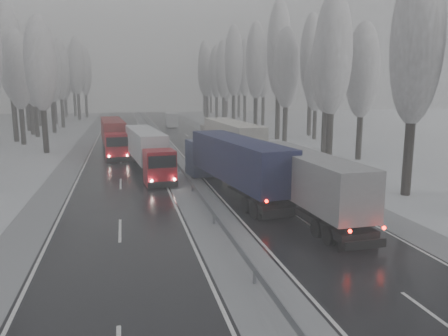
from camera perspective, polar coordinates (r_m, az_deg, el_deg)
name	(u,v)px	position (r m, az deg, el deg)	size (l,w,h in m)	color
carriageway_right	(229,166)	(43.43, 0.64, 0.25)	(7.50, 200.00, 0.03)	black
carriageway_left	(121,171)	(42.24, -13.34, -0.32)	(7.50, 200.00, 0.03)	black
median_slush	(176,168)	(42.52, -6.25, -0.02)	(3.00, 200.00, 0.04)	gray
shoulder_right	(276,164)	(44.84, 6.80, 0.51)	(2.40, 200.00, 0.04)	gray
shoulder_left	(65,173)	(42.58, -20.01, -0.58)	(2.40, 200.00, 0.04)	gray
median_guardrail	(176,162)	(42.40, -6.26, 0.74)	(0.12, 200.00, 0.76)	slate
tree_16	(417,44)	(33.82, 23.88, 14.62)	(3.60, 3.60, 16.53)	black
tree_18	(333,55)	(43.25, 14.04, 14.12)	(3.60, 3.60, 16.58)	black
tree_19	(363,71)	(49.32, 17.67, 11.96)	(3.60, 3.60, 14.57)	black
tree_20	(327,66)	(52.00, 13.29, 12.87)	(3.60, 3.60, 15.71)	black
tree_21	(330,52)	(56.68, 13.62, 14.52)	(3.60, 3.60, 18.62)	black
tree_22	(286,69)	(61.23, 8.13, 12.72)	(3.60, 3.60, 15.86)	black
tree_23	(316,80)	(67.31, 11.95, 11.13)	(3.60, 3.60, 13.55)	black
tree_24	(279,50)	(66.78, 7.20, 15.08)	(3.60, 3.60, 20.49)	black
tree_25	(311,57)	(73.02, 11.34, 14.04)	(3.60, 3.60, 19.44)	black
tree_26	(256,61)	(76.30, 4.22, 13.73)	(3.60, 3.60, 18.78)	black
tree_27	(287,67)	(82.38, 8.25, 12.89)	(3.60, 3.60, 17.62)	black
tree_28	(234,62)	(86.27, 1.27, 13.73)	(3.60, 3.60, 19.62)	black
tree_29	(264,68)	(92.11, 5.20, 12.88)	(3.60, 3.60, 18.11)	black
tree_30	(223,70)	(95.74, -0.07, 12.73)	(3.60, 3.60, 17.86)	black
tree_31	(245,68)	(101.09, 2.76, 12.86)	(3.60, 3.60, 18.58)	black
tree_32	(216,72)	(103.07, -0.99, 12.38)	(3.60, 3.60, 17.33)	black
tree_33	(226,81)	(107.61, 0.23, 11.28)	(3.60, 3.60, 14.33)	black
tree_34	(207,73)	(109.86, -2.25, 12.36)	(3.60, 3.60, 17.63)	black
tree_35	(239,72)	(115.82, 1.96, 12.45)	(3.60, 3.60, 18.25)	black
tree_36	(205,67)	(119.83, -2.53, 12.98)	(3.60, 3.60, 20.23)	black
tree_37	(227,77)	(125.10, 0.35, 11.76)	(3.60, 3.60, 16.37)	black
tree_38	(204,74)	(130.47, -2.64, 12.15)	(3.60, 3.60, 17.97)	black
tree_39	(211,78)	(134.90, -1.75, 11.61)	(3.60, 3.60, 16.19)	black
tree_62	(40,64)	(56.07, -22.89, 12.36)	(3.60, 3.60, 16.04)	black
tree_64	(18,71)	(65.68, -25.32, 11.44)	(3.60, 3.60, 15.42)	black
tree_65	(9,53)	(70.09, -26.26, 13.37)	(3.60, 3.60, 19.48)	black
tree_66	(33,74)	(75.11, -23.68, 11.22)	(3.60, 3.60, 15.23)	black
tree_67	(28,67)	(79.33, -24.23, 11.96)	(3.60, 3.60, 17.09)	black
tree_68	(50,69)	(81.55, -21.75, 11.86)	(3.60, 3.60, 16.65)	black
tree_69	(24,60)	(86.39, -24.68, 12.68)	(3.60, 3.60, 19.35)	black
tree_70	(60,70)	(91.51, -20.66, 11.88)	(3.60, 3.60, 17.09)	black
tree_71	(37,62)	(96.24, -23.29, 12.56)	(3.60, 3.60, 19.61)	black
tree_72	(53,78)	(101.08, -21.41, 10.91)	(3.60, 3.60, 15.11)	black
tree_73	(42,72)	(105.50, -22.73, 11.51)	(3.60, 3.60, 17.22)	black
tree_74	(77,66)	(111.45, -18.71, 12.47)	(3.60, 3.60, 19.68)	black
tree_75	(39,70)	(116.56, -23.06, 11.74)	(3.60, 3.60, 18.60)	black
tree_76	(84,71)	(120.68, -17.76, 11.98)	(3.60, 3.60, 18.55)	black
tree_77	(64,82)	(125.15, -20.15, 10.54)	(3.60, 3.60, 14.32)	black
tree_78	(73,69)	(127.58, -19.15, 12.08)	(3.60, 3.60, 19.55)	black
tree_79	(64,76)	(131.80, -20.15, 11.26)	(3.60, 3.60, 17.07)	black
truck_grey_tarp	(297,176)	(27.60, 9.46, -1.08)	(3.02, 15.14, 3.86)	#48474C
truck_blue_box	(232,161)	(31.95, 1.01, 0.95)	(4.72, 16.37, 4.16)	navy
truck_cream_box	(229,138)	(45.33, 0.66, 3.88)	(3.23, 16.90, 4.31)	#9F998D
box_truck_distant	(171,120)	(88.08, -6.88, 6.28)	(2.60, 7.48, 2.76)	silver
truck_red_white	(147,148)	(41.12, -10.05, 2.61)	(3.66, 14.86, 3.78)	#9E0813
truck_red_red	(113,134)	(53.90, -14.27, 4.35)	(3.45, 15.31, 3.90)	red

